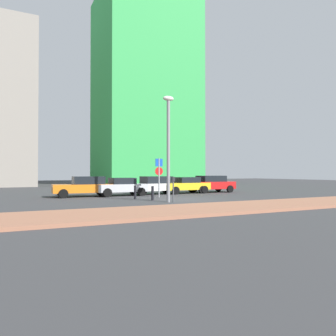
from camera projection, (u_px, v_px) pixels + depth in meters
name	position (u px, v px, depth m)	size (l,w,h in m)	color
ground_plane	(185.00, 199.00, 20.91)	(120.00, 120.00, 0.00)	#38383A
sidewalk_brick	(241.00, 207.00, 15.71)	(40.00, 3.98, 0.14)	#9E664C
parked_car_orange	(85.00, 186.00, 23.23)	(4.32, 2.01, 1.50)	orange
parked_car_silver	(121.00, 186.00, 24.23)	(3.96, 1.98, 1.38)	#B7BABF
parked_car_white	(155.00, 185.00, 25.99)	(4.48, 2.19, 1.48)	white
parked_car_yellow	(186.00, 185.00, 27.14)	(4.28, 2.06, 1.39)	gold
parked_car_red	(211.00, 184.00, 28.48)	(4.33, 2.02, 1.51)	red
parking_sign_post	(159.00, 173.00, 22.78)	(0.60, 0.10, 2.81)	gray
parking_meter	(173.00, 186.00, 18.94)	(0.18, 0.14, 1.52)	#4C4C51
street_lamp	(168.00, 139.00, 19.03)	(0.70, 0.36, 6.43)	gray
traffic_bollard_near	(135.00, 192.00, 21.13)	(0.16, 0.16, 0.91)	black
traffic_bollard_mid	(153.00, 193.00, 20.39)	(0.18, 0.18, 0.91)	black
building_colorful_midrise	(145.00, 91.00, 50.26)	(14.42, 13.16, 29.87)	green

